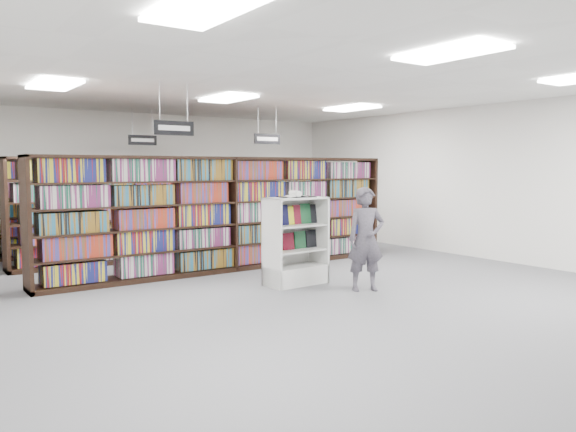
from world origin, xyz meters
TOP-DOWN VIEW (x-y plane):
  - floor at (0.00, 0.00)m, footprint 12.00×12.00m
  - ceiling at (0.00, 0.00)m, footprint 10.00×12.00m
  - wall_back at (0.00, 6.00)m, footprint 10.00×0.10m
  - wall_right at (5.00, 0.00)m, footprint 0.10×12.00m
  - bookshelf_row_near at (0.00, 2.00)m, footprint 7.00×0.60m
  - bookshelf_row_mid at (0.00, 4.00)m, footprint 7.00×0.60m
  - bookshelf_row_far at (0.00, 5.70)m, footprint 7.00×0.60m
  - aisle_sign_left at (-1.50, 1.00)m, footprint 0.65×0.02m
  - aisle_sign_right at (1.50, 3.00)m, footprint 0.65×0.02m
  - aisle_sign_center at (-0.50, 5.00)m, footprint 0.65×0.02m
  - troffer_front_left at (-3.00, -3.00)m, footprint 0.60×1.20m
  - troffer_front_center at (0.00, -3.00)m, footprint 0.60×1.20m
  - troffer_back_left at (-3.00, 2.00)m, footprint 0.60×1.20m
  - troffer_back_center at (0.00, 2.00)m, footprint 0.60×1.20m
  - troffer_back_right at (3.00, 2.00)m, footprint 0.60×1.20m
  - endcap_display at (0.25, 0.26)m, footprint 1.04×0.56m
  - open_book at (0.26, 0.24)m, footprint 0.63×0.44m
  - shopper at (0.87, -0.77)m, footprint 0.69×0.59m

SIDE VIEW (x-z plane):
  - floor at x=0.00m, z-range 0.00..0.00m
  - endcap_display at x=0.25m, z-range -0.23..1.20m
  - shopper at x=0.87m, z-range 0.00..1.60m
  - bookshelf_row_near at x=0.00m, z-range 0.00..2.10m
  - bookshelf_row_mid at x=0.00m, z-range 0.00..2.10m
  - bookshelf_row_far at x=0.00m, z-range 0.00..2.10m
  - open_book at x=0.26m, z-range 1.39..1.52m
  - wall_back at x=0.00m, z-range 0.00..3.20m
  - wall_right at x=5.00m, z-range 0.00..3.20m
  - aisle_sign_left at x=-1.50m, z-range 2.13..2.93m
  - aisle_sign_right at x=1.50m, z-range 2.13..2.93m
  - aisle_sign_center at x=-0.50m, z-range 2.13..2.93m
  - troffer_front_left at x=-3.00m, z-range 3.14..3.18m
  - troffer_front_center at x=0.00m, z-range 3.14..3.18m
  - troffer_back_left at x=-3.00m, z-range 3.14..3.18m
  - troffer_back_center at x=0.00m, z-range 3.14..3.18m
  - troffer_back_right at x=3.00m, z-range 3.14..3.18m
  - ceiling at x=0.00m, z-range 3.15..3.25m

